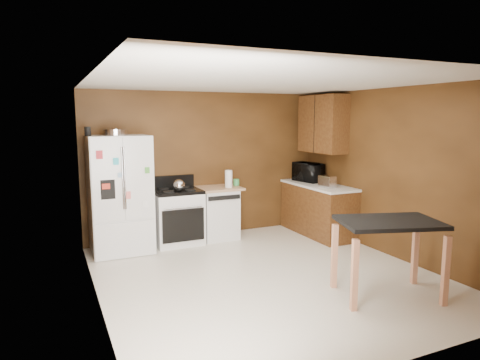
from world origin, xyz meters
TOP-DOWN VIEW (x-y plane):
  - floor at (0.00, 0.00)m, footprint 4.50×4.50m
  - ceiling at (0.00, 0.00)m, footprint 4.50×4.50m
  - wall_back at (0.00, 2.25)m, footprint 4.20×0.00m
  - wall_front at (0.00, -2.25)m, footprint 4.20×0.00m
  - wall_left at (-2.10, 0.00)m, footprint 0.00×4.50m
  - wall_right at (2.10, 0.00)m, footprint 0.00×4.50m
  - roasting_pan at (-1.58, 1.89)m, footprint 0.37×0.37m
  - pen_cup at (-1.98, 1.78)m, footprint 0.09×0.09m
  - kettle at (-0.65, 1.77)m, footprint 0.19×0.19m
  - paper_towel at (0.25, 1.85)m, footprint 0.14×0.14m
  - green_canister at (0.45, 1.98)m, footprint 0.13×0.13m
  - toaster at (1.72, 1.09)m, footprint 0.20×0.29m
  - microwave at (1.82, 1.82)m, footprint 0.48×0.62m
  - refrigerator at (-1.55, 1.86)m, footprint 0.90×0.80m
  - gas_range at (-0.64, 1.92)m, footprint 0.76×0.68m
  - dishwasher at (0.08, 1.95)m, footprint 0.78×0.63m
  - right_cabinets at (1.84, 1.48)m, footprint 0.63×1.58m
  - island at (0.97, -1.14)m, footprint 1.28×1.04m

SIDE VIEW (x-z plane):
  - floor at x=0.00m, z-range 0.00..0.00m
  - dishwasher at x=0.08m, z-range 0.01..0.90m
  - gas_range at x=-0.64m, z-range -0.09..1.01m
  - island at x=0.97m, z-range 0.30..1.21m
  - refrigerator at x=-1.55m, z-range 0.00..1.80m
  - right_cabinets at x=1.84m, z-range -0.32..2.13m
  - green_canister at x=0.45m, z-range 0.89..1.00m
  - kettle at x=-0.65m, z-range 0.90..1.09m
  - toaster at x=1.72m, z-range 0.90..1.10m
  - paper_towel at x=0.25m, z-range 0.89..1.18m
  - microwave at x=1.82m, z-range 0.90..1.21m
  - wall_back at x=0.00m, z-range -0.85..3.35m
  - wall_front at x=0.00m, z-range -0.85..3.35m
  - wall_left at x=-2.10m, z-range -1.00..3.50m
  - wall_right at x=2.10m, z-range -1.00..3.50m
  - roasting_pan at x=-1.58m, z-range 1.80..1.89m
  - pen_cup at x=-1.98m, z-range 1.80..1.93m
  - ceiling at x=0.00m, z-range 2.50..2.50m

